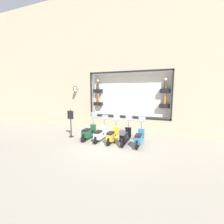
{
  "coord_description": "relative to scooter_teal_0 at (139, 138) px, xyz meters",
  "views": [
    {
      "loc": [
        -7.49,
        -2.85,
        3.04
      ],
      "look_at": [
        2.03,
        0.74,
        1.63
      ],
      "focal_mm": 24.0,
      "sensor_mm": 36.0,
      "label": 1
    }
  ],
  "objects": [
    {
      "name": "scooter_green_4",
      "position": [
        0.0,
        3.21,
        0.01
      ],
      "size": [
        1.8,
        0.6,
        1.64
      ],
      "color": "black",
      "rests_on": "ground_plane"
    },
    {
      "name": "scooter_silver_3",
      "position": [
        -0.01,
        2.41,
        -0.02
      ],
      "size": [
        1.79,
        0.6,
        1.51
      ],
      "color": "black",
      "rests_on": "ground_plane"
    },
    {
      "name": "scooter_yellow_2",
      "position": [
        -0.0,
        1.61,
        -0.01
      ],
      "size": [
        1.79,
        0.61,
        1.67
      ],
      "color": "black",
      "rests_on": "ground_plane"
    },
    {
      "name": "scooter_black_1",
      "position": [
        -0.06,
        0.8,
        0.05
      ],
      "size": [
        1.81,
        0.61,
        1.55
      ],
      "color": "black",
      "rests_on": "ground_plane"
    },
    {
      "name": "scooter_teal_0",
      "position": [
        0.0,
        0.0,
        0.0
      ],
      "size": [
        1.8,
        0.6,
        1.55
      ],
      "color": "black",
      "rests_on": "ground_plane"
    },
    {
      "name": "ground_plane",
      "position": [
        -0.58,
        1.42,
        -0.43
      ],
      "size": [
        120.0,
        120.0,
        0.0
      ],
      "primitive_type": "plane",
      "color": "gray"
    },
    {
      "name": "shop_sign_post",
      "position": [
        0.08,
        4.58,
        0.56
      ],
      "size": [
        0.36,
        0.45,
        1.82
      ],
      "color": "#232326",
      "rests_on": "ground_plane"
    },
    {
      "name": "building_facade",
      "position": [
        3.02,
        1.42,
        4.99
      ],
      "size": [
        1.17,
        36.0,
        10.58
      ],
      "color": "tan",
      "rests_on": "ground_plane"
    }
  ]
}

